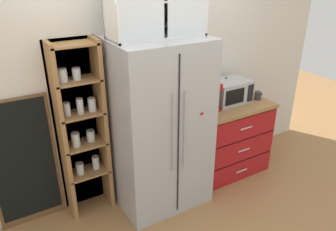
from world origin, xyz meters
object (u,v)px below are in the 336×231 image
coffee_maker (209,96)px  chalkboard_menu (24,164)px  bottle_clear (225,91)px  microwave (230,91)px  refrigerator (159,126)px  mug_charcoal (258,96)px  bottle_green (230,95)px

coffee_maker → chalkboard_menu: size_ratio=0.24×
coffee_maker → chalkboard_menu: 1.97m
bottle_clear → chalkboard_menu: (-2.22, 0.18, -0.36)m
microwave → coffee_maker: size_ratio=1.42×
refrigerator → microwave: bearing=6.2°
refrigerator → chalkboard_menu: bearing=165.4°
microwave → refrigerator: bearing=-173.8°
mug_charcoal → bottle_green: bottle_green is taller
refrigerator → microwave: 1.00m
coffee_maker → chalkboard_menu: chalkboard_menu is taller
bottle_clear → bottle_green: size_ratio=1.15×
mug_charcoal → bottle_clear: bottle_clear is taller
mug_charcoal → chalkboard_menu: size_ratio=0.09×
bottle_clear → coffee_maker: bearing=-164.1°
microwave → bottle_green: (-0.03, -0.04, -0.02)m
refrigerator → microwave: (0.99, 0.11, 0.14)m
refrigerator → chalkboard_menu: refrigerator is taller
microwave → mug_charcoal: 0.37m
refrigerator → mug_charcoal: refrigerator is taller
refrigerator → chalkboard_menu: (-1.26, 0.33, -0.22)m
bottle_green → chalkboard_menu: 2.26m
refrigerator → bottle_green: refrigerator is taller
chalkboard_menu → mug_charcoal: bearing=-7.4°
coffee_maker → chalkboard_menu: (-1.92, 0.26, -0.38)m
refrigerator → chalkboard_menu: 1.32m
refrigerator → coffee_maker: bearing=5.7°
chalkboard_menu → coffee_maker: bearing=-7.8°
refrigerator → microwave: size_ratio=3.96×
bottle_clear → microwave: bearing=-58.6°
microwave → mug_charcoal: size_ratio=3.93×
mug_charcoal → bottle_green: 0.38m
mug_charcoal → bottle_clear: size_ratio=0.39×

